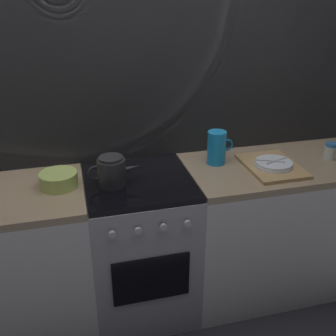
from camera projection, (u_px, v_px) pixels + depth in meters
The scene contains 9 objects.
ground_plane at pixel (143, 303), 2.57m from camera, with size 8.00×8.00×0.00m, color #2D2D33.
back_wall at pixel (127, 111), 2.34m from camera, with size 3.60×0.05×2.40m.
stove_unit at pixel (141, 246), 2.37m from camera, with size 0.60×0.63×0.90m.
counter_right at pixel (276, 225), 2.58m from camera, with size 1.20×0.60×0.90m.
kettle at pixel (112, 171), 2.09m from camera, with size 0.28×0.15×0.17m.
mixing_bowl at pixel (59, 180), 2.09m from camera, with size 0.20×0.20×0.08m, color #B7D166.
pitcher at pixel (217, 148), 2.34m from camera, with size 0.16×0.11×0.20m.
dish_pile at pixel (272, 165), 2.31m from camera, with size 0.30×0.40×0.06m.
spice_jar at pixel (330, 151), 2.42m from camera, with size 0.08×0.08×0.10m.
Camera 1 is at (-0.33, -1.93, 1.88)m, focal length 42.22 mm.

